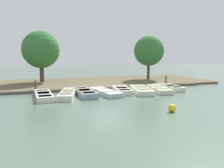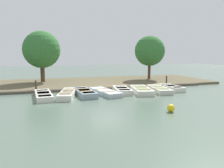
# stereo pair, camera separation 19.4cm
# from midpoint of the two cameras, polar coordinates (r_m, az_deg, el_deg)

# --- Properties ---
(ground_plane) EXTENTS (80.00, 80.00, 0.00)m
(ground_plane) POSITION_cam_midpoint_polar(r_m,az_deg,el_deg) (17.52, -1.12, -1.94)
(ground_plane) COLOR #566B5B
(shore_bank) EXTENTS (8.00, 24.00, 0.21)m
(shore_bank) POSITION_cam_midpoint_polar(r_m,az_deg,el_deg) (22.30, -4.58, 0.44)
(shore_bank) COLOR brown
(shore_bank) RESTS_ON ground_plane
(dock_walkway) EXTENTS (1.51, 18.63, 0.19)m
(dock_walkway) POSITION_cam_midpoint_polar(r_m,az_deg,el_deg) (18.91, -2.33, -0.92)
(dock_walkway) COLOR #51473D
(dock_walkway) RESTS_ON ground_plane
(rowboat_0) EXTENTS (3.51, 1.30, 0.38)m
(rowboat_0) POSITION_cam_midpoint_polar(r_m,az_deg,el_deg) (15.64, -17.13, -2.80)
(rowboat_0) COLOR silver
(rowboat_0) RESTS_ON ground_plane
(rowboat_1) EXTENTS (3.65, 1.76, 0.40)m
(rowboat_1) POSITION_cam_midpoint_polar(r_m,az_deg,el_deg) (15.67, -11.18, -2.53)
(rowboat_1) COLOR silver
(rowboat_1) RESTS_ON ground_plane
(rowboat_2) EXTENTS (3.43, 1.37, 0.41)m
(rowboat_2) POSITION_cam_midpoint_polar(r_m,az_deg,el_deg) (15.99, -6.83, -2.20)
(rowboat_2) COLOR #8C9EA8
(rowboat_2) RESTS_ON ground_plane
(rowboat_3) EXTENTS (3.66, 1.83, 0.35)m
(rowboat_3) POSITION_cam_midpoint_polar(r_m,az_deg,el_deg) (16.24, -1.48, -2.11)
(rowboat_3) COLOR #B2BCC1
(rowboat_3) RESTS_ON ground_plane
(rowboat_4) EXTENTS (2.88, 1.44, 0.40)m
(rowboat_4) POSITION_cam_midpoint_polar(r_m,az_deg,el_deg) (16.94, 2.98, -1.61)
(rowboat_4) COLOR silver
(rowboat_4) RESTS_ON ground_plane
(rowboat_5) EXTENTS (3.53, 1.86, 0.41)m
(rowboat_5) POSITION_cam_midpoint_polar(r_m,az_deg,el_deg) (17.09, 8.02, -1.58)
(rowboat_5) COLOR silver
(rowboat_5) RESTS_ON ground_plane
(rowboat_6) EXTENTS (3.34, 1.54, 0.38)m
(rowboat_6) POSITION_cam_midpoint_polar(r_m,az_deg,el_deg) (17.76, 12.51, -1.37)
(rowboat_6) COLOR beige
(rowboat_6) RESTS_ON ground_plane
(rowboat_7) EXTENTS (2.78, 1.00, 0.39)m
(rowboat_7) POSITION_cam_midpoint_polar(r_m,az_deg,el_deg) (18.90, 15.53, -0.91)
(rowboat_7) COLOR silver
(rowboat_7) RESTS_ON ground_plane
(mooring_post_near) EXTENTS (0.14, 0.14, 0.95)m
(mooring_post_near) POSITION_cam_midpoint_polar(r_m,az_deg,el_deg) (18.17, -18.97, -0.49)
(mooring_post_near) COLOR #47382D
(mooring_post_near) RESTS_ON ground_plane
(mooring_post_far) EXTENTS (0.14, 0.14, 0.95)m
(mooring_post_far) POSITION_cam_midpoint_polar(r_m,az_deg,el_deg) (21.14, 14.29, 0.83)
(mooring_post_far) COLOR #47382D
(mooring_post_far) RESTS_ON ground_plane
(buoy) EXTENTS (0.40, 0.40, 0.40)m
(buoy) POSITION_cam_midpoint_polar(r_m,az_deg,el_deg) (11.82, 15.59, -6.08)
(buoy) COLOR yellow
(buoy) RESTS_ON ground_plane
(park_tree_far_left) EXTENTS (3.61, 3.61, 5.20)m
(park_tree_far_left) POSITION_cam_midpoint_polar(r_m,az_deg,el_deg) (22.59, -17.68, 8.51)
(park_tree_far_left) COLOR #4C3828
(park_tree_far_left) RESTS_ON ground_plane
(park_tree_left) EXTENTS (3.27, 3.27, 4.94)m
(park_tree_left) POSITION_cam_midpoint_polar(r_m,az_deg,el_deg) (24.43, 10.03, 8.48)
(park_tree_left) COLOR #4C3828
(park_tree_left) RESTS_ON ground_plane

